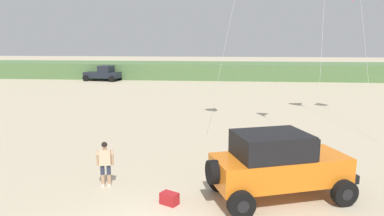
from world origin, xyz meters
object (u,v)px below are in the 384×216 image
object	(u,v)px
person_watching	(105,161)
cooler_box	(169,198)
distant_pickup	(103,74)
jeep	(278,164)

from	to	relation	value
person_watching	cooler_box	world-z (taller)	person_watching
cooler_box	distant_pickup	world-z (taller)	distant_pickup
jeep	distant_pickup	xyz separation A→B (m)	(-17.90, 34.33, -0.26)
jeep	distant_pickup	size ratio (longest dim) A/B	1.03
distant_pickup	jeep	bearing A→B (deg)	-62.46
cooler_box	distant_pickup	xyz separation A→B (m)	(-14.40, 35.15, 0.75)
jeep	cooler_box	size ratio (longest dim) A/B	8.93
person_watching	jeep	bearing A→B (deg)	-3.79
jeep	cooler_box	xyz separation A→B (m)	(-3.50, -0.82, -1.01)
jeep	person_watching	bearing A→B (deg)	176.21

